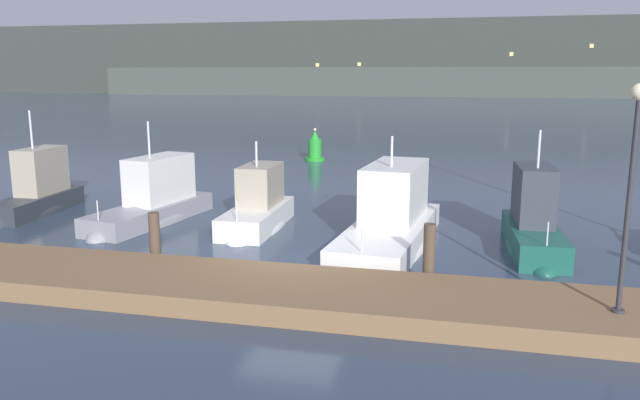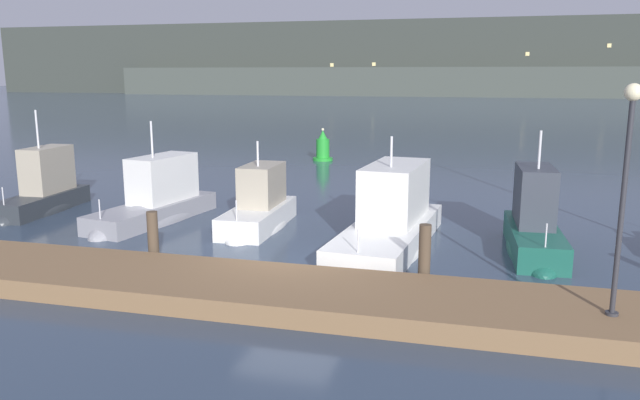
{
  "view_description": "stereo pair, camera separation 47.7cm",
  "coord_description": "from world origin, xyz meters",
  "px_view_note": "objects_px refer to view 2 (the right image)",
  "views": [
    {
      "loc": [
        4.21,
        -14.79,
        4.93
      ],
      "look_at": [
        0.0,
        3.05,
        1.2
      ],
      "focal_mm": 35.0,
      "sensor_mm": 36.0,
      "label": 1
    },
    {
      "loc": [
        4.67,
        -14.68,
        4.93
      ],
      "look_at": [
        0.0,
        3.05,
        1.2
      ],
      "focal_mm": 35.0,
      "sensor_mm": 36.0,
      "label": 2
    }
  ],
  "objects_px": {
    "motorboat_berth_3": "(259,215)",
    "motorboat_berth_5": "(534,235)",
    "dock_lamppost": "(626,165)",
    "motorboat_berth_2": "(156,210)",
    "channel_buoy": "(323,149)",
    "motorboat_berth_1": "(44,200)",
    "motorboat_berth_4": "(390,230)"
  },
  "relations": [
    {
      "from": "motorboat_berth_1",
      "to": "motorboat_berth_5",
      "type": "distance_m",
      "value": 16.94
    },
    {
      "from": "channel_buoy",
      "to": "dock_lamppost",
      "type": "xyz_separation_m",
      "value": [
        11.45,
        -22.43,
        2.63
      ]
    },
    {
      "from": "dock_lamppost",
      "to": "motorboat_berth_5",
      "type": "bearing_deg",
      "value": 99.93
    },
    {
      "from": "motorboat_berth_4",
      "to": "channel_buoy",
      "type": "relative_size",
      "value": 4.01
    },
    {
      "from": "motorboat_berth_3",
      "to": "motorboat_berth_5",
      "type": "height_order",
      "value": "motorboat_berth_5"
    },
    {
      "from": "motorboat_berth_1",
      "to": "motorboat_berth_2",
      "type": "bearing_deg",
      "value": -3.81
    },
    {
      "from": "channel_buoy",
      "to": "motorboat_berth_2",
      "type": "bearing_deg",
      "value": -96.31
    },
    {
      "from": "motorboat_berth_2",
      "to": "dock_lamppost",
      "type": "bearing_deg",
      "value": -26.12
    },
    {
      "from": "motorboat_berth_3",
      "to": "motorboat_berth_4",
      "type": "xyz_separation_m",
      "value": [
        4.45,
        -1.08,
        0.05
      ]
    },
    {
      "from": "motorboat_berth_1",
      "to": "motorboat_berth_5",
      "type": "relative_size",
      "value": 0.97
    },
    {
      "from": "motorboat_berth_1",
      "to": "channel_buoy",
      "type": "relative_size",
      "value": 2.55
    },
    {
      "from": "motorboat_berth_4",
      "to": "dock_lamppost",
      "type": "relative_size",
      "value": 1.73
    },
    {
      "from": "motorboat_berth_1",
      "to": "channel_buoy",
      "type": "distance_m",
      "value": 16.93
    },
    {
      "from": "motorboat_berth_4",
      "to": "dock_lamppost",
      "type": "bearing_deg",
      "value": -47.09
    },
    {
      "from": "motorboat_berth_5",
      "to": "motorboat_berth_3",
      "type": "bearing_deg",
      "value": 175.31
    },
    {
      "from": "motorboat_berth_2",
      "to": "channel_buoy",
      "type": "relative_size",
      "value": 3.25
    },
    {
      "from": "motorboat_berth_5",
      "to": "channel_buoy",
      "type": "xyz_separation_m",
      "value": [
        -10.43,
        16.64,
        0.22
      ]
    },
    {
      "from": "motorboat_berth_1",
      "to": "channel_buoy",
      "type": "height_order",
      "value": "motorboat_berth_1"
    },
    {
      "from": "motorboat_berth_3",
      "to": "channel_buoy",
      "type": "distance_m",
      "value": 16.07
    },
    {
      "from": "motorboat_berth_3",
      "to": "motorboat_berth_5",
      "type": "xyz_separation_m",
      "value": [
        8.46,
        -0.69,
        0.07
      ]
    },
    {
      "from": "motorboat_berth_3",
      "to": "dock_lamppost",
      "type": "height_order",
      "value": "dock_lamppost"
    },
    {
      "from": "motorboat_berth_1",
      "to": "motorboat_berth_2",
      "type": "xyz_separation_m",
      "value": [
        4.71,
        -0.31,
        -0.05
      ]
    },
    {
      "from": "motorboat_berth_2",
      "to": "motorboat_berth_5",
      "type": "height_order",
      "value": "motorboat_berth_5"
    },
    {
      "from": "motorboat_berth_3",
      "to": "dock_lamppost",
      "type": "xyz_separation_m",
      "value": [
        9.47,
        -6.48,
        2.92
      ]
    },
    {
      "from": "motorboat_berth_1",
      "to": "motorboat_berth_2",
      "type": "distance_m",
      "value": 4.72
    },
    {
      "from": "motorboat_berth_3",
      "to": "motorboat_berth_4",
      "type": "relative_size",
      "value": 0.61
    },
    {
      "from": "motorboat_berth_4",
      "to": "motorboat_berth_3",
      "type": "bearing_deg",
      "value": 166.36
    },
    {
      "from": "motorboat_berth_4",
      "to": "motorboat_berth_5",
      "type": "bearing_deg",
      "value": 5.5
    },
    {
      "from": "channel_buoy",
      "to": "dock_lamppost",
      "type": "relative_size",
      "value": 0.43
    },
    {
      "from": "motorboat_berth_2",
      "to": "channel_buoy",
      "type": "distance_m",
      "value": 16.06
    },
    {
      "from": "channel_buoy",
      "to": "dock_lamppost",
      "type": "bearing_deg",
      "value": -62.96
    },
    {
      "from": "motorboat_berth_3",
      "to": "dock_lamppost",
      "type": "bearing_deg",
      "value": -34.39
    }
  ]
}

